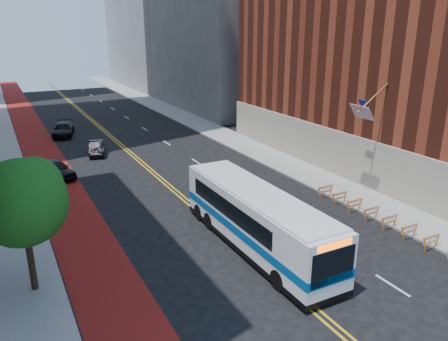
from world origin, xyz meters
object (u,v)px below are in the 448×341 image
Objects in this scene: car_a at (55,169)px; transit_bus at (255,218)px; street_tree at (23,199)px; car_c at (63,130)px; car_b at (97,148)px.

transit_bus is at bearing -84.13° from car_a.
car_a is (3.34, 17.37, -4.11)m from street_tree.
street_tree is 1.42× the size of car_a.
transit_bus is 34.63m from car_c.
car_a is at bearing 79.12° from street_tree.
car_c is (3.04, 15.50, -0.03)m from car_a.
transit_bus is at bearing -65.61° from car_c.
car_c is (-5.61, 34.16, -1.11)m from transit_bus.
street_tree is 33.73m from car_c.
car_b is at bearing 30.88° from car_a.
car_a is at bearing -86.06° from car_c.
street_tree is 18.16m from car_a.
car_a reaches higher than car_b.
transit_bus is (12.00, -1.29, -3.03)m from street_tree.
street_tree reaches higher than transit_bus.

